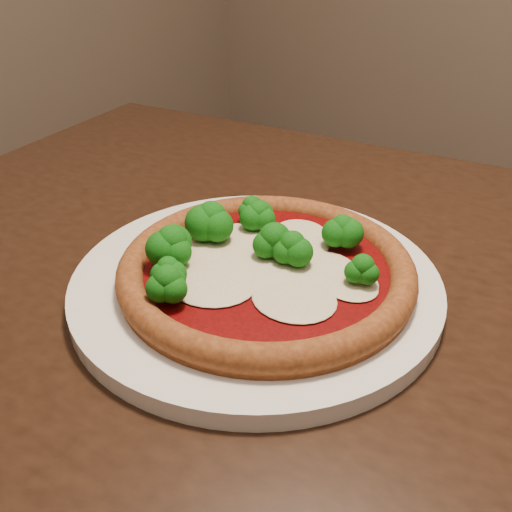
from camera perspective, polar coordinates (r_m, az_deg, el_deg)
The scene contains 3 objects.
dining_table at distance 0.64m, azimuth 8.35°, elevation -10.31°, with size 1.31×1.00×0.75m.
plate at distance 0.56m, azimuth -0.00°, elevation -2.70°, with size 0.36×0.36×0.02m, color silver.
pizza at distance 0.54m, azimuth 0.65°, elevation -0.83°, with size 0.28×0.28×0.06m.
Camera 1 is at (0.02, -0.27, 1.07)m, focal length 40.00 mm.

